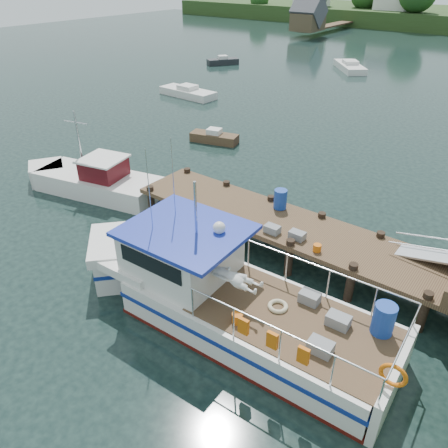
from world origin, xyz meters
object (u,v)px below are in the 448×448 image
Objects in this scene: dock at (430,252)px; moored_d at (350,66)px; work_boat at (92,180)px; moored_rowboat at (214,137)px; moored_a at (188,92)px; lobster_boat at (218,293)px; moored_e at (223,61)px.

dock reaches higher than moored_d.
work_boat reaches higher than moored_rowboat.
moored_a is at bearing -119.26° from moored_d.
moored_a is (-8.89, 17.59, -0.30)m from work_boat.
work_boat is 19.71m from moored_a.
moored_e is at bearing 124.90° from lobster_boat.
moored_a is 21.01m from moored_d.
dock is 2.69× the size of moored_d.
lobster_boat reaches higher than dock.
work_boat is (-16.43, -1.32, -1.56)m from dock.
dock reaches higher than work_boat.
dock reaches higher than moored_rowboat.
work_boat is (-11.24, 3.53, -0.38)m from lobster_boat.
moored_e is (-31.70, 29.77, -1.86)m from dock.
work_boat is 1.33× the size of moored_d.
moored_d is 14.80m from moored_e.
moored_e is at bearing -164.58° from moored_d.
lobster_boat reaches higher than moored_a.
lobster_boat reaches higher than moored_rowboat.
lobster_boat is 17.15m from moored_rowboat.
moored_e is at bearing 137.33° from moored_a.
moored_rowboat is (-15.99, 8.45, -1.89)m from dock.
moored_a is 0.91× the size of moored_d.
dock is 18.18m from moored_rowboat.
moored_d is (-2.31, 27.61, 0.04)m from moored_rowboat.
lobster_boat is 29.19m from moored_a.
dock is 43.53m from moored_e.
moored_d is at bearing 105.23° from lobster_boat.
moored_d is at bearing 116.90° from dock.
lobster_boat is at bearing -24.33° from moored_a.
lobster_boat reaches higher than moored_e.
work_boat is 2.40× the size of moored_rowboat.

